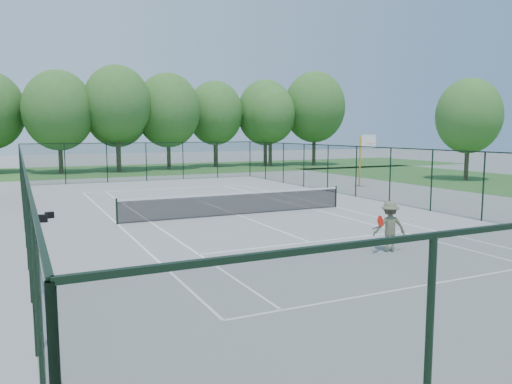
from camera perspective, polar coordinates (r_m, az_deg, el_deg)
ground at (r=23.29m, az=-2.13°, el=-2.64°), size 140.00×140.00×0.00m
grass_far at (r=52.03m, az=-15.42°, el=2.42°), size 80.00×16.00×0.01m
grass_side at (r=41.73m, az=27.17°, el=0.85°), size 14.00×40.00×0.01m
court_lines at (r=23.29m, az=-2.13°, el=-2.63°), size 11.05×23.85×0.01m
tennis_net at (r=23.20m, az=-2.13°, el=-1.24°), size 11.08×0.08×1.10m
fence_enclosure at (r=23.08m, az=-2.15°, el=1.18°), size 18.05×36.05×3.02m
tree_line_far at (r=51.93m, az=-15.64°, el=9.02°), size 39.40×6.40×9.70m
basketball_goal at (r=35.56m, az=12.31°, el=4.67°), size 1.20×1.43×3.65m
tree_side at (r=43.36m, az=23.16°, el=8.00°), size 5.11×5.11×8.08m
sports_bag_a at (r=23.29m, az=-23.25°, el=-2.80°), size 0.46×0.35×0.33m
sports_bag_b at (r=24.26m, az=-22.53°, el=-2.45°), size 0.40×0.29×0.28m
tennis_player at (r=16.69m, az=15.02°, el=-3.83°), size 2.21×0.93×1.64m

